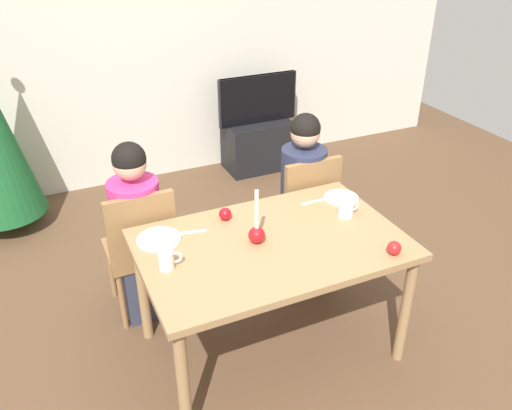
% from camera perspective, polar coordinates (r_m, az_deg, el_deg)
% --- Properties ---
extents(ground_plane, '(7.68, 7.68, 0.00)m').
position_cam_1_polar(ground_plane, '(3.28, 1.50, -14.97)').
color(ground_plane, brown).
extents(back_wall, '(6.40, 0.10, 2.60)m').
position_cam_1_polar(back_wall, '(4.91, -12.24, 17.21)').
color(back_wall, beige).
rests_on(back_wall, ground).
extents(dining_table, '(1.40, 0.90, 0.75)m').
position_cam_1_polar(dining_table, '(2.85, 1.67, -5.37)').
color(dining_table, '#99754C').
rests_on(dining_table, ground).
extents(chair_left, '(0.40, 0.40, 0.90)m').
position_cam_1_polar(chair_left, '(3.27, -12.32, -4.33)').
color(chair_left, olive).
rests_on(chair_left, ground).
extents(chair_right, '(0.40, 0.40, 0.90)m').
position_cam_1_polar(chair_right, '(3.61, 5.22, -0.27)').
color(chair_right, olive).
rests_on(chair_right, ground).
extents(person_left_child, '(0.30, 0.30, 1.17)m').
position_cam_1_polar(person_left_child, '(3.27, -12.56, -3.20)').
color(person_left_child, '#33384C').
rests_on(person_left_child, ground).
extents(person_right_child, '(0.30, 0.30, 1.17)m').
position_cam_1_polar(person_right_child, '(3.60, 5.01, 0.76)').
color(person_right_child, '#33384C').
rests_on(person_right_child, ground).
extents(tv_stand, '(0.64, 0.40, 0.48)m').
position_cam_1_polar(tv_stand, '(5.25, 0.19, 6.50)').
color(tv_stand, black).
rests_on(tv_stand, ground).
extents(tv, '(0.79, 0.05, 0.46)m').
position_cam_1_polar(tv, '(5.09, 0.19, 11.38)').
color(tv, black).
rests_on(tv, tv_stand).
extents(candle_centerpiece, '(0.09, 0.09, 0.31)m').
position_cam_1_polar(candle_centerpiece, '(2.76, 0.07, -2.92)').
color(candle_centerpiece, red).
rests_on(candle_centerpiece, dining_table).
extents(plate_left, '(0.24, 0.24, 0.01)m').
position_cam_1_polar(plate_left, '(2.86, -10.47, -3.63)').
color(plate_left, silver).
rests_on(plate_left, dining_table).
extents(plate_right, '(0.21, 0.21, 0.01)m').
position_cam_1_polar(plate_right, '(3.25, 9.22, 0.78)').
color(plate_right, silver).
rests_on(plate_right, dining_table).
extents(mug_left, '(0.12, 0.08, 0.09)m').
position_cam_1_polar(mug_left, '(2.62, -9.62, -5.89)').
color(mug_left, silver).
rests_on(mug_left, dining_table).
extents(mug_right, '(0.13, 0.09, 0.10)m').
position_cam_1_polar(mug_right, '(3.05, 9.76, -0.33)').
color(mug_right, white).
rests_on(mug_right, dining_table).
extents(fork_left, '(0.18, 0.05, 0.01)m').
position_cam_1_polar(fork_left, '(2.89, -7.08, -2.93)').
color(fork_left, silver).
rests_on(fork_left, dining_table).
extents(fork_right, '(0.18, 0.02, 0.01)m').
position_cam_1_polar(fork_right, '(3.19, 6.32, 0.39)').
color(fork_right, silver).
rests_on(fork_right, dining_table).
extents(apple_near_candle, '(0.07, 0.07, 0.07)m').
position_cam_1_polar(apple_near_candle, '(2.98, -3.35, -0.97)').
color(apple_near_candle, '#B21018').
rests_on(apple_near_candle, dining_table).
extents(apple_by_left_plate, '(0.07, 0.07, 0.07)m').
position_cam_1_polar(apple_by_left_plate, '(2.78, 14.71, -4.52)').
color(apple_by_left_plate, red).
rests_on(apple_by_left_plate, dining_table).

